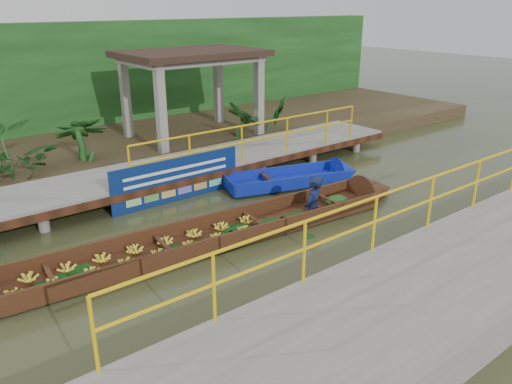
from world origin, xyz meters
TOP-DOWN VIEW (x-y plane):
  - ground at (0.00, 0.00)m, footprint 80.00×80.00m
  - land_strip at (0.00, 7.50)m, footprint 30.00×8.00m
  - far_dock at (0.02, 3.43)m, footprint 16.00×2.06m
  - near_dock at (1.00, -4.20)m, footprint 18.00×2.40m
  - pavilion at (3.00, 6.30)m, footprint 4.40×3.00m
  - foliage_backdrop at (0.00, 10.00)m, footprint 30.00×0.80m
  - vendor_boat at (-0.18, -0.02)m, footprint 10.49×1.87m
  - moored_blue_boat at (3.84, 1.32)m, footprint 3.92×2.04m
  - blue_banner at (0.18, 2.48)m, footprint 3.49×0.04m
  - tropical_plants at (-1.15, 5.30)m, footprint 14.02×1.02m

SIDE VIEW (x-z plane):
  - ground at x=0.00m, z-range 0.00..0.00m
  - moored_blue_boat at x=3.84m, z-range -0.29..0.62m
  - land_strip at x=0.00m, z-range 0.00..0.45m
  - vendor_boat at x=-0.18m, z-range -0.85..1.32m
  - near_dock at x=1.00m, z-range -0.56..1.16m
  - far_dock at x=0.02m, z-range -0.35..1.30m
  - blue_banner at x=0.18m, z-range 0.01..1.10m
  - tropical_plants at x=-1.15m, z-range 0.45..1.72m
  - foliage_backdrop at x=0.00m, z-range 0.00..4.00m
  - pavilion at x=3.00m, z-range 1.32..4.32m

